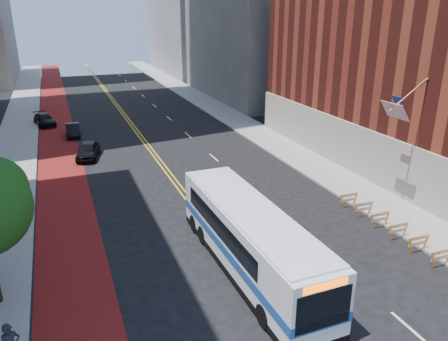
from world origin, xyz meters
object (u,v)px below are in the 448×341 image
car_a (88,150)px  car_c (44,120)px  transit_bus (249,238)px  car_b (73,130)px

car_a → car_c: 14.52m
transit_bus → car_a: transit_bus is taller
transit_bus → car_c: size_ratio=2.83×
car_a → car_b: car_a is taller
car_b → car_c: bearing=115.9°
car_a → car_b: bearing=110.5°
transit_bus → car_b: transit_bus is taller
transit_bus → car_a: 22.27m
car_a → car_c: size_ratio=0.95×
car_a → car_c: (-3.62, 14.07, -0.07)m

